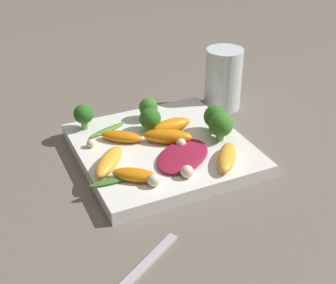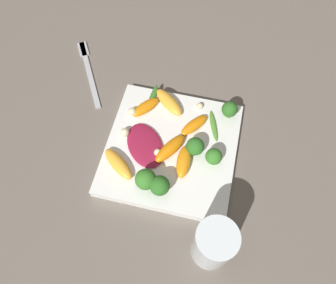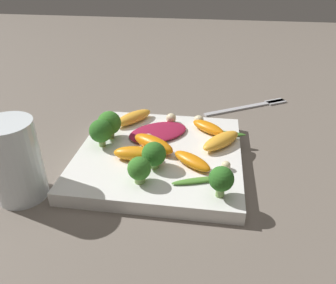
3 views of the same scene
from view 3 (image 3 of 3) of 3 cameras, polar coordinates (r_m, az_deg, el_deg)
ground_plane at (r=0.51m, az=-1.46°, el=-3.34°), size 2.40×2.40×0.00m
plate at (r=0.50m, az=-1.47°, el=-2.39°), size 0.25×0.25×0.02m
drinking_glass at (r=0.46m, az=-25.11°, el=-3.01°), size 0.06×0.06×0.11m
fork at (r=0.71m, az=14.92°, el=6.28°), size 0.17×0.11×0.01m
radicchio_leaf_0 at (r=0.54m, az=-1.73°, el=1.76°), size 0.12×0.11×0.01m
orange_segment_0 at (r=0.49m, az=-2.62°, el=-0.41°), size 0.08×0.06×0.02m
orange_segment_1 at (r=0.46m, az=4.21°, el=-3.29°), size 0.06×0.06×0.02m
orange_segment_2 at (r=0.58m, az=-6.05°, el=4.27°), size 0.07×0.08×0.02m
orange_segment_3 at (r=0.55m, az=7.00°, el=2.55°), size 0.06×0.06×0.02m
orange_segment_4 at (r=0.47m, az=-5.63°, el=-2.02°), size 0.07×0.03×0.02m
orange_segment_5 at (r=0.51m, az=9.23°, el=0.23°), size 0.07×0.08×0.02m
broccoli_floret_0 at (r=0.45m, az=-1.87°, el=-2.23°), size 0.03×0.03×0.04m
broccoli_floret_1 at (r=0.42m, az=-5.02°, el=-4.74°), size 0.03×0.03×0.04m
broccoli_floret_2 at (r=0.51m, az=-11.53°, el=1.97°), size 0.04×0.04×0.04m
broccoli_floret_3 at (r=0.40m, az=9.26°, el=-6.47°), size 0.03×0.03×0.04m
broccoli_floret_4 at (r=0.53m, az=-10.18°, el=3.22°), size 0.04×0.04×0.05m
arugula_sprig_0 at (r=0.55m, az=9.88°, el=1.52°), size 0.07×0.01×0.01m
arugula_sprig_1 at (r=0.43m, az=5.13°, el=-6.68°), size 0.07×0.03×0.01m
macadamia_nut_0 at (r=0.46m, az=10.07°, el=-4.04°), size 0.01×0.01×0.01m
macadamia_nut_1 at (r=0.57m, az=0.55°, el=4.16°), size 0.02×0.02×0.02m
macadamia_nut_2 at (r=0.57m, az=5.35°, el=3.78°), size 0.02×0.02×0.02m
macadamia_nut_3 at (r=0.52m, az=-3.42°, el=0.68°), size 0.01×0.01×0.01m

